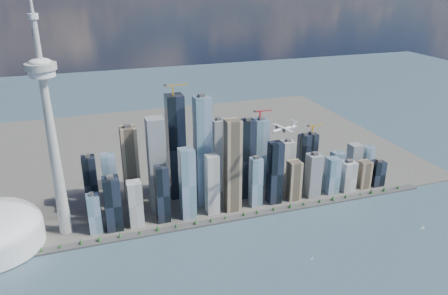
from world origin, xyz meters
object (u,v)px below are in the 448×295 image
object	(u,v)px
sailboat_east	(423,227)
sailboat_west	(313,258)
needle_tower	(50,128)
airplane	(284,129)

from	to	relation	value
sailboat_east	sailboat_west	bearing A→B (deg)	-169.63
needle_tower	sailboat_west	xyz separation A→B (m)	(450.08, -248.19, -232.98)
sailboat_west	airplane	bearing A→B (deg)	100.01
sailboat_west	sailboat_east	size ratio (longest dim) A/B	0.88
sailboat_west	needle_tower	bearing A→B (deg)	159.97
needle_tower	sailboat_west	world-z (taller)	needle_tower
airplane	needle_tower	bearing A→B (deg)	153.54
needle_tower	sailboat_east	distance (m)	799.98
needle_tower	airplane	bearing A→B (deg)	-13.07
airplane	sailboat_west	distance (m)	260.22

